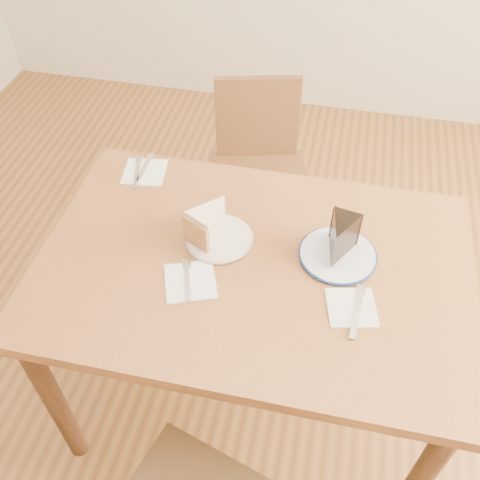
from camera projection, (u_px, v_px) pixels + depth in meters
name	position (u px, v px, depth m)	size (l,w,h in m)	color
ground	(250.00, 391.00, 2.03)	(4.00, 4.00, 0.00)	#4C2D14
table	(253.00, 284.00, 1.55)	(1.20, 0.80, 0.75)	#542E16
chair_far	(258.00, 172.00, 2.21)	(0.49, 0.49, 0.81)	#381F10
plate_cream	(219.00, 239.00, 1.54)	(0.19, 0.19, 0.01)	silver
plate_navy	(338.00, 255.00, 1.49)	(0.21, 0.21, 0.01)	white
carrot_cake	(211.00, 221.00, 1.51)	(0.09, 0.12, 0.09)	beige
chocolate_cake	(339.00, 241.00, 1.45)	(0.08, 0.11, 0.11)	black
napkin_cream	(190.00, 281.00, 1.43)	(0.13, 0.13, 0.00)	white
napkin_navy	(352.00, 307.00, 1.37)	(0.12, 0.12, 0.00)	white
napkin_spare	(144.00, 172.00, 1.75)	(0.13, 0.13, 0.00)	white
fork_cream	(187.00, 280.00, 1.43)	(0.01, 0.14, 0.00)	silver
knife_navy	(357.00, 312.00, 1.36)	(0.02, 0.17, 0.00)	silver
fork_spare	(145.00, 167.00, 1.75)	(0.01, 0.14, 0.00)	silver
knife_spare	(137.00, 173.00, 1.73)	(0.01, 0.16, 0.00)	white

